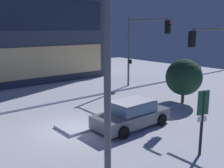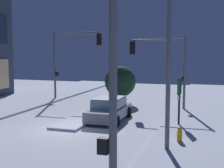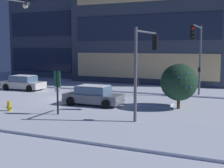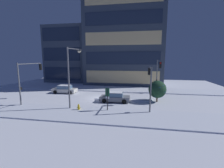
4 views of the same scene
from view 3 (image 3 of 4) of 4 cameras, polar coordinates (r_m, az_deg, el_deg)
The scene contains 13 objects.
ground at distance 26.46m, azimuth -7.49°, elevation -2.76°, with size 52.00×52.00×0.00m, color silver.
curb_strip_near at distance 20.36m, azimuth -18.84°, elevation -5.80°, with size 52.00×5.20×0.14m, color silver.
curb_strip_far at distance 33.22m, azimuth -0.60°, elevation -0.61°, with size 52.00×5.20×0.14m, color silver.
median_strip at distance 24.71m, azimuth 0.63°, elevation -3.22°, with size 9.00×1.80×0.14m, color silver.
office_tower_secondary at distance 50.14m, azimuth -9.51°, elevation 10.51°, with size 11.29×10.63×15.28m.
car_near at distance 23.53m, azimuth -3.47°, elevation -2.17°, with size 4.56×2.15×1.49m.
car_far at distance 32.97m, azimuth -16.10°, elevation 0.19°, with size 4.54×2.15×1.49m.
traffic_light_corner_far_right at distance 26.72m, azimuth 15.56°, elevation 6.42°, with size 0.32×4.74×6.27m.
traffic_light_corner_near_right at distance 19.01m, azimuth 6.13°, elevation 5.03°, with size 0.32×4.38×5.51m.
street_lamp_arched at distance 23.18m, azimuth -19.22°, elevation 8.28°, with size 0.80×3.09×7.87m.
fire_hydrant at distance 21.80m, azimuth -18.53°, elevation -4.06°, with size 0.48×0.26×0.84m.
parking_info_sign at distance 19.69m, azimuth -10.09°, elevation -0.62°, with size 0.55×0.21×2.92m.
decorated_tree_median at distance 22.36m, azimuth 12.32°, elevation 0.31°, with size 2.64×2.64×3.23m.
Camera 3 is at (13.53, -22.31, 4.42)m, focal length 49.32 mm.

